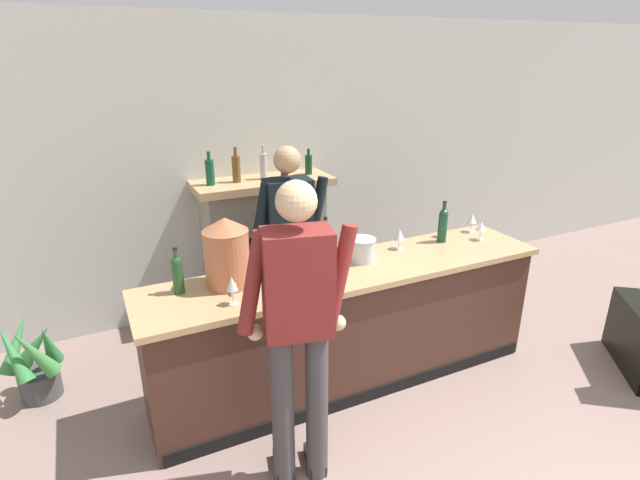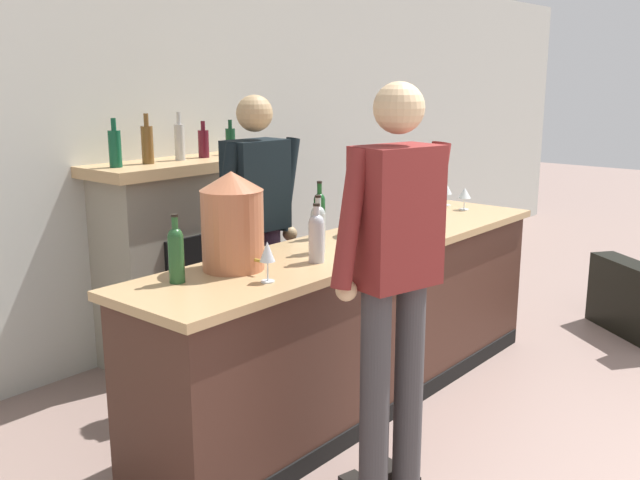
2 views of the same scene
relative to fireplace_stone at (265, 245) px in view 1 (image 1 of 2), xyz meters
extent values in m
cube|color=beige|center=(0.42, 0.26, 0.69)|extent=(12.00, 0.07, 2.75)
cube|color=#43271E|center=(0.17, -1.38, -0.22)|extent=(2.98, 0.59, 0.92)
cube|color=tan|center=(0.17, -1.38, 0.26)|extent=(3.05, 0.66, 0.04)
cube|color=black|center=(0.17, -1.68, -0.63)|extent=(2.92, 0.01, 0.10)
cube|color=gray|center=(0.00, 0.01, -0.05)|extent=(1.11, 0.44, 1.26)
cube|color=black|center=(0.00, -0.23, -0.22)|extent=(0.61, 0.02, 0.81)
cube|color=tan|center=(0.00, -0.01, 0.62)|extent=(1.27, 0.52, 0.07)
cylinder|color=#114B2E|center=(-0.48, -0.01, 0.76)|extent=(0.08, 0.08, 0.22)
cylinder|color=#114B2E|center=(-0.48, -0.01, 0.91)|extent=(0.03, 0.03, 0.07)
cylinder|color=brown|center=(-0.24, -0.01, 0.77)|extent=(0.07, 0.07, 0.23)
cylinder|color=brown|center=(-0.24, -0.01, 0.93)|extent=(0.03, 0.03, 0.08)
cylinder|color=#B4B4AE|center=(0.01, -0.01, 0.77)|extent=(0.07, 0.07, 0.23)
cylinder|color=#B4B4AE|center=(0.01, -0.01, 0.92)|extent=(0.03, 0.03, 0.08)
cylinder|color=#4C101B|center=(0.22, -0.01, 0.74)|extent=(0.07, 0.07, 0.18)
cylinder|color=#4C101B|center=(0.22, -0.01, 0.87)|extent=(0.03, 0.03, 0.06)
cylinder|color=#10391F|center=(0.46, -0.01, 0.74)|extent=(0.07, 0.07, 0.18)
cylinder|color=#10391F|center=(0.46, -0.01, 0.86)|extent=(0.03, 0.03, 0.06)
cube|color=black|center=(2.33, -2.25, -0.41)|extent=(0.63, 0.75, 0.54)
cylinder|color=#424445|center=(-2.00, -0.56, -0.57)|extent=(0.28, 0.28, 0.21)
cylinder|color=#332319|center=(-2.00, -0.56, -0.48)|extent=(0.26, 0.26, 0.02)
cone|color=#328145|center=(-1.89, -0.58, -0.26)|extent=(0.17, 0.28, 0.39)
cone|color=#3D8B3F|center=(-1.98, -0.46, -0.30)|extent=(0.32, 0.17, 0.34)
cone|color=#3D8546|center=(-2.10, -0.47, -0.25)|extent=(0.32, 0.36, 0.43)
cone|color=#36843F|center=(-2.11, -0.62, -0.25)|extent=(0.28, 0.36, 0.42)
cone|color=#418841|center=(-1.97, -0.69, -0.23)|extent=(0.32, 0.17, 0.45)
cylinder|color=#3F3C3F|center=(-0.45, -2.12, -0.18)|extent=(0.13, 0.13, 1.01)
cube|color=black|center=(-0.44, -2.05, -0.65)|extent=(0.15, 0.26, 0.07)
cylinder|color=#3F3C3F|center=(-0.65, -2.07, -0.18)|extent=(0.13, 0.13, 1.01)
cube|color=black|center=(-0.63, -2.01, -0.65)|extent=(0.15, 0.26, 0.07)
cube|color=maroon|center=(-0.55, -2.10, 0.62)|extent=(0.40, 0.30, 0.59)
cylinder|color=maroon|center=(-0.32, -2.13, 0.63)|extent=(0.20, 0.08, 0.57)
sphere|color=#D8B384|center=(-0.32, -2.11, 0.33)|extent=(0.09, 0.09, 0.09)
cylinder|color=maroon|center=(-0.77, -2.02, 0.63)|extent=(0.20, 0.08, 0.57)
sphere|color=#D8B384|center=(-0.76, -2.00, 0.33)|extent=(0.09, 0.09, 0.09)
sphere|color=#D8B384|center=(-0.55, -2.10, 1.06)|extent=(0.21, 0.21, 0.21)
cylinder|color=#412D47|center=(-0.17, -0.79, -0.19)|extent=(0.13, 0.13, 0.99)
cube|color=black|center=(-0.17, -0.86, -0.65)|extent=(0.12, 0.25, 0.07)
cylinder|color=#412D47|center=(0.03, -0.80, -0.19)|extent=(0.13, 0.13, 0.99)
cube|color=black|center=(0.03, -0.87, -0.65)|extent=(0.12, 0.25, 0.07)
cube|color=black|center=(-0.07, -0.79, 0.57)|extent=(0.37, 0.25, 0.52)
cylinder|color=black|center=(-0.30, -0.80, 0.55)|extent=(0.20, 0.08, 0.57)
sphere|color=tan|center=(-0.30, -0.82, 0.25)|extent=(0.09, 0.09, 0.09)
cylinder|color=black|center=(0.16, -0.83, 0.55)|extent=(0.20, 0.08, 0.57)
sphere|color=tan|center=(0.16, -0.85, 0.25)|extent=(0.09, 0.09, 0.09)
sphere|color=tan|center=(-0.07, -0.79, 0.98)|extent=(0.21, 0.21, 0.21)
cylinder|color=#B26744|center=(-0.70, -1.27, 0.47)|extent=(0.30, 0.30, 0.38)
cone|color=#B26744|center=(-0.70, -1.27, 0.71)|extent=(0.30, 0.30, 0.09)
cylinder|color=#B29333|center=(-0.70, -1.44, 0.35)|extent=(0.02, 0.04, 0.02)
cylinder|color=silver|center=(0.31, -1.30, 0.36)|extent=(0.19, 0.19, 0.16)
cylinder|color=silver|center=(0.31, -1.30, 0.45)|extent=(0.20, 0.20, 0.01)
cylinder|color=#A4B0AD|center=(-0.19, -1.37, 0.39)|extent=(0.08, 0.08, 0.21)
sphere|color=#A4B0AD|center=(-0.19, -1.37, 0.49)|extent=(0.07, 0.07, 0.07)
cylinder|color=#A4B0AD|center=(-0.19, -1.37, 0.53)|extent=(0.03, 0.03, 0.08)
cylinder|color=black|center=(-0.19, -1.37, 0.58)|extent=(0.03, 0.03, 0.01)
cylinder|color=#214C25|center=(-1.02, -1.24, 0.39)|extent=(0.07, 0.07, 0.22)
sphere|color=#214C25|center=(-1.02, -1.24, 0.50)|extent=(0.07, 0.07, 0.07)
cylinder|color=#214C25|center=(-1.02, -1.24, 0.54)|extent=(0.03, 0.03, 0.08)
cylinder|color=black|center=(-1.02, -1.24, 0.59)|extent=(0.03, 0.03, 0.01)
cylinder|color=#174529|center=(1.10, -1.24, 0.40)|extent=(0.07, 0.07, 0.24)
sphere|color=#174529|center=(1.10, -1.24, 0.52)|extent=(0.07, 0.07, 0.07)
cylinder|color=#174529|center=(1.10, -1.24, 0.57)|extent=(0.03, 0.03, 0.09)
cylinder|color=black|center=(1.10, -1.24, 0.62)|extent=(0.03, 0.03, 0.01)
cylinder|color=#13471C|center=(0.08, -1.15, 0.40)|extent=(0.07, 0.07, 0.23)
sphere|color=#13471C|center=(0.08, -1.15, 0.51)|extent=(0.06, 0.06, 0.06)
cylinder|color=#13471C|center=(0.08, -1.15, 0.55)|extent=(0.03, 0.03, 0.09)
cylinder|color=black|center=(0.08, -1.15, 0.60)|extent=(0.03, 0.03, 0.01)
cylinder|color=#AEB1BA|center=(-0.34, -1.49, 0.38)|extent=(0.08, 0.08, 0.21)
sphere|color=#AEB1BA|center=(-0.34, -1.49, 0.49)|extent=(0.08, 0.08, 0.08)
cylinder|color=#AEB1BA|center=(-0.34, -1.49, 0.53)|extent=(0.03, 0.03, 0.08)
cylinder|color=black|center=(-0.34, -1.49, 0.57)|extent=(0.03, 0.03, 0.01)
cylinder|color=silver|center=(1.48, -1.16, 0.28)|extent=(0.07, 0.07, 0.01)
cylinder|color=silver|center=(1.48, -1.16, 0.33)|extent=(0.01, 0.01, 0.08)
cone|color=silver|center=(1.48, -1.16, 0.41)|extent=(0.08, 0.08, 0.08)
cylinder|color=silver|center=(1.18, -1.15, 0.28)|extent=(0.07, 0.07, 0.01)
cylinder|color=silver|center=(1.18, -1.15, 0.32)|extent=(0.01, 0.01, 0.07)
cone|color=silver|center=(1.18, -1.15, 0.41)|extent=(0.08, 0.08, 0.09)
cylinder|color=silver|center=(-0.75, -1.55, 0.28)|extent=(0.06, 0.06, 0.01)
cylinder|color=silver|center=(-0.75, -1.55, 0.33)|extent=(0.01, 0.01, 0.09)
cone|color=silver|center=(-0.75, -1.55, 0.42)|extent=(0.07, 0.07, 0.09)
cylinder|color=silver|center=(1.41, -1.35, 0.28)|extent=(0.07, 0.07, 0.01)
cylinder|color=silver|center=(1.41, -1.35, 0.33)|extent=(0.01, 0.01, 0.08)
cone|color=silver|center=(1.41, -1.35, 0.40)|extent=(0.09, 0.09, 0.07)
cylinder|color=silver|center=(0.69, -1.22, 0.28)|extent=(0.06, 0.06, 0.01)
cylinder|color=silver|center=(0.69, -1.22, 0.32)|extent=(0.01, 0.01, 0.07)
cone|color=silver|center=(0.69, -1.22, 0.41)|extent=(0.08, 0.08, 0.09)
camera|label=1|loc=(-1.46, -4.25, 1.75)|focal=28.00mm
camera|label=2|loc=(-2.97, -3.71, 1.18)|focal=40.00mm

